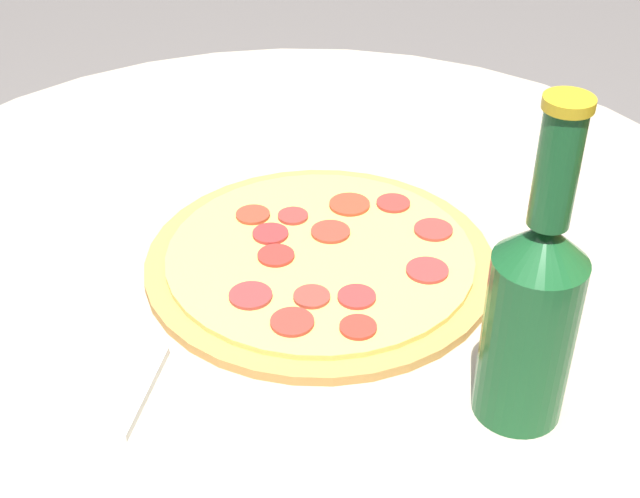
% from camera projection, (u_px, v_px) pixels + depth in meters
% --- Properties ---
extents(table, '(1.03, 1.03, 0.73)m').
position_uv_depth(table, '(296.00, 363.00, 1.03)').
color(table, '#B2A893').
rests_on(table, ground_plane).
extents(pizza, '(0.35, 0.35, 0.02)m').
position_uv_depth(pizza, '(320.00, 259.00, 0.89)').
color(pizza, '#C68E47').
rests_on(pizza, table).
extents(beer_bottle, '(0.07, 0.07, 0.28)m').
position_uv_depth(beer_bottle, '(532.00, 310.00, 0.67)').
color(beer_bottle, '#195628').
rests_on(beer_bottle, table).
extents(napkin, '(0.12, 0.09, 0.01)m').
position_uv_depth(napkin, '(113.00, 388.00, 0.74)').
color(napkin, white).
rests_on(napkin, table).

